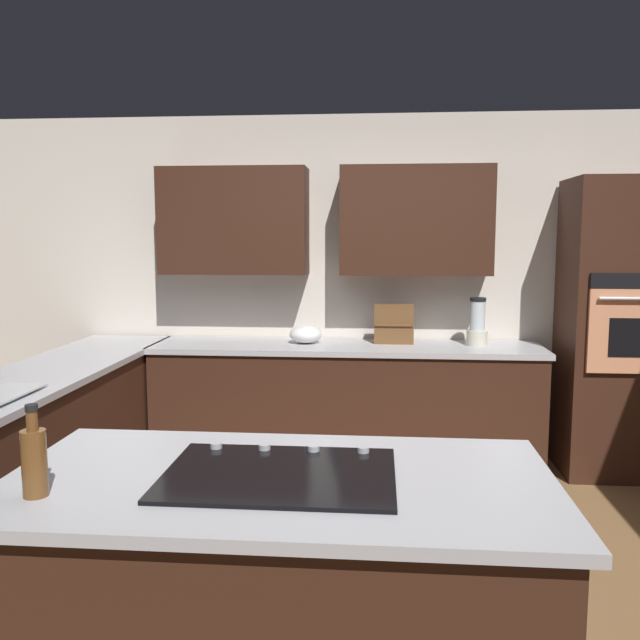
% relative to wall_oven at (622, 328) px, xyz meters
% --- Properties ---
extents(ground_plane, '(14.00, 14.00, 0.00)m').
position_rel_wall_oven_xyz_m(ground_plane, '(1.85, 1.72, -1.04)').
color(ground_plane, brown).
extents(wall_back, '(6.00, 0.44, 2.60)m').
position_rel_wall_oven_xyz_m(wall_back, '(1.93, -0.32, 0.39)').
color(wall_back, silver).
rests_on(wall_back, ground).
extents(lower_cabinets_back, '(2.80, 0.60, 0.86)m').
position_rel_wall_oven_xyz_m(lower_cabinets_back, '(1.95, -0.00, -0.61)').
color(lower_cabinets_back, '#381E14').
rests_on(lower_cabinets_back, ground).
extents(countertop_back, '(2.84, 0.64, 0.04)m').
position_rel_wall_oven_xyz_m(countertop_back, '(1.95, -0.00, -0.16)').
color(countertop_back, '#B2B2B7').
rests_on(countertop_back, lower_cabinets_back).
extents(lower_cabinets_side, '(0.60, 2.90, 0.86)m').
position_rel_wall_oven_xyz_m(lower_cabinets_side, '(3.67, 1.17, -0.61)').
color(lower_cabinets_side, '#381E14').
rests_on(lower_cabinets_side, ground).
extents(countertop_side, '(0.64, 2.94, 0.04)m').
position_rel_wall_oven_xyz_m(countertop_side, '(3.67, 1.17, -0.16)').
color(countertop_side, '#B2B2B7').
rests_on(countertop_side, lower_cabinets_side).
extents(island_base, '(1.73, 0.87, 0.86)m').
position_rel_wall_oven_xyz_m(island_base, '(2.03, 2.73, -0.61)').
color(island_base, '#381E14').
rests_on(island_base, ground).
extents(island_top, '(1.81, 0.95, 0.04)m').
position_rel_wall_oven_xyz_m(island_top, '(2.03, 2.73, -0.16)').
color(island_top, '#B2B2B7').
rests_on(island_top, island_base).
extents(wall_oven, '(0.80, 0.66, 2.09)m').
position_rel_wall_oven_xyz_m(wall_oven, '(0.00, 0.00, 0.00)').
color(wall_oven, '#381E14').
rests_on(wall_oven, ground).
extents(cooktop, '(0.76, 0.56, 0.03)m').
position_rel_wall_oven_xyz_m(cooktop, '(2.03, 2.72, -0.14)').
color(cooktop, black).
rests_on(cooktop, island_top).
extents(blender, '(0.15, 0.15, 0.35)m').
position_rel_wall_oven_xyz_m(blender, '(1.00, -0.05, 0.01)').
color(blender, beige).
rests_on(blender, countertop_back).
extents(mixing_bowl, '(0.24, 0.24, 0.13)m').
position_rel_wall_oven_xyz_m(mixing_bowl, '(2.25, -0.05, -0.08)').
color(mixing_bowl, white).
rests_on(mixing_bowl, countertop_back).
extents(spice_rack, '(0.29, 0.11, 0.29)m').
position_rel_wall_oven_xyz_m(spice_rack, '(1.60, -0.08, -0.00)').
color(spice_rack, brown).
rests_on(spice_rack, countertop_back).
extents(oil_bottle, '(0.08, 0.08, 0.29)m').
position_rel_wall_oven_xyz_m(oil_bottle, '(2.75, 2.96, -0.03)').
color(oil_bottle, brown).
rests_on(oil_bottle, island_top).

